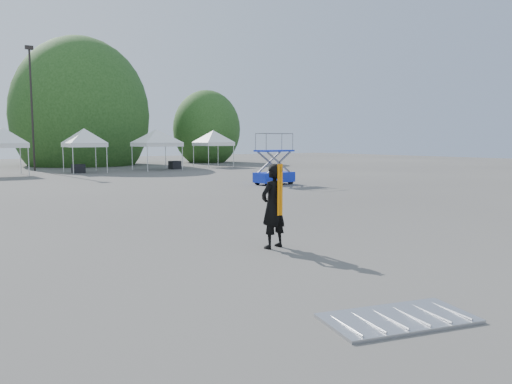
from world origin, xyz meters
TOP-DOWN VIEW (x-y plane):
  - ground at (0.00, 0.00)m, footprint 120.00×120.00m
  - light_pole_east at (3.00, 32.00)m, footprint 0.60×0.25m
  - tree_mid_e at (9.00, 39.00)m, footprint 5.12×5.12m
  - tree_far_e at (22.00, 37.00)m, footprint 3.84×3.84m
  - tent_e at (0.01, 27.24)m, footprint 3.95×3.95m
  - tent_f at (5.58, 27.41)m, footprint 3.82×3.82m
  - tent_g at (11.42, 27.24)m, footprint 4.59×4.59m
  - tent_h at (17.70, 28.62)m, footprint 4.06×4.06m
  - man at (0.62, -1.79)m, footprint 0.78×0.58m
  - scissor_lift at (10.80, 10.97)m, footprint 2.23×1.18m
  - barrier_left at (-0.85, -6.44)m, footprint 2.29×1.59m
  - crate_mid at (5.01, 27.21)m, footprint 0.88×0.71m
  - crate_east at (13.20, 27.57)m, footprint 0.95×0.78m

SIDE VIEW (x-z plane):
  - ground at x=0.00m, z-range 0.00..0.00m
  - barrier_left at x=-0.85m, z-range 0.00..0.07m
  - crate_mid at x=5.01m, z-range 0.00..0.65m
  - crate_east at x=13.20m, z-range 0.00..0.69m
  - man at x=0.62m, z-range 0.00..1.94m
  - scissor_lift at x=10.80m, z-range 0.01..2.84m
  - tent_f at x=5.58m, z-range 1.12..5.00m
  - tent_e at x=0.01m, z-range 1.12..5.00m
  - tent_h at x=17.70m, z-range 1.12..5.00m
  - tent_g at x=11.42m, z-range 1.12..5.00m
  - tree_far_e at x=22.00m, z-range 0.70..6.55m
  - tree_mid_e at x=9.00m, z-range 0.94..8.74m
  - light_pole_east at x=3.00m, z-range 0.62..10.42m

